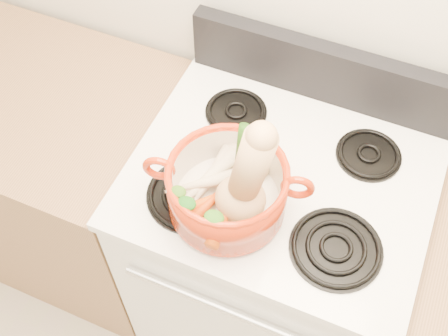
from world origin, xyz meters
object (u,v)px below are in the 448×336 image
at_px(dutch_oven, 227,189).
at_px(stove_body, 270,256).
at_px(leek, 242,163).
at_px(squash, 242,174).

bearing_deg(dutch_oven, stove_body, 46.01).
distance_m(stove_body, leek, 0.68).
distance_m(dutch_oven, squash, 0.12).
bearing_deg(stove_body, leek, -117.57).
bearing_deg(stove_body, squash, -105.82).
bearing_deg(dutch_oven, leek, 35.79).
bearing_deg(leek, stove_body, 87.04).
relative_size(stove_body, leek, 3.69).
height_order(stove_body, squash, squash).
relative_size(dutch_oven, squash, 0.93).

